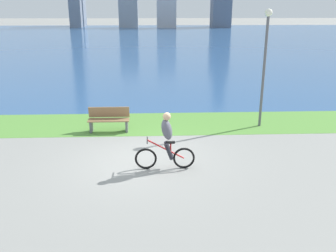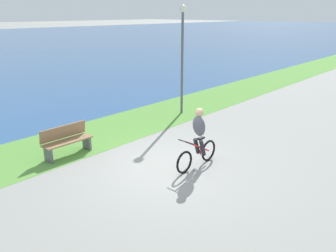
# 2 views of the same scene
# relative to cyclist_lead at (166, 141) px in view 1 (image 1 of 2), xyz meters

# --- Properties ---
(ground_plane) EXTENTS (300.00, 300.00, 0.00)m
(ground_plane) POSITION_rel_cyclist_lead_xyz_m (-0.65, 0.64, -0.83)
(ground_plane) COLOR gray
(grass_strip_bayside) EXTENTS (120.00, 2.94, 0.01)m
(grass_strip_bayside) POSITION_rel_cyclist_lead_xyz_m (-0.65, 4.22, -0.83)
(grass_strip_bayside) COLOR #59933D
(grass_strip_bayside) RESTS_ON ground
(bay_water_surface) EXTENTS (300.00, 81.18, 0.00)m
(bay_water_surface) POSITION_rel_cyclist_lead_xyz_m (-0.65, 46.28, -0.83)
(bay_water_surface) COLOR #2D568C
(bay_water_surface) RESTS_ON ground
(cyclist_lead) EXTENTS (1.70, 0.52, 1.66)m
(cyclist_lead) POSITION_rel_cyclist_lead_xyz_m (0.00, 0.00, 0.00)
(cyclist_lead) COLOR black
(cyclist_lead) RESTS_ON ground
(bench_near_path) EXTENTS (1.50, 0.47, 0.90)m
(bench_near_path) POSITION_rel_cyclist_lead_xyz_m (-1.98, 3.37, -0.38)
(bench_near_path) COLOR olive
(bench_near_path) RESTS_ON ground
(lamppost_tall) EXTENTS (0.28, 0.28, 4.34)m
(lamppost_tall) POSITION_rel_cyclist_lead_xyz_m (3.77, 3.75, 1.97)
(lamppost_tall) COLOR #595960
(lamppost_tall) RESTS_ON ground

